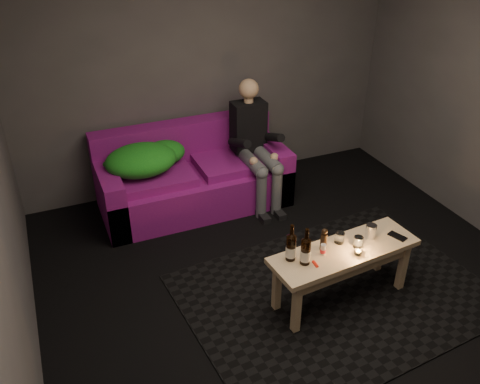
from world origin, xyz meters
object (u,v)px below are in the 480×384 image
(beer_bottle_a, at_px, (291,247))
(steel_cup, at_px, (371,231))
(beer_bottle_b, at_px, (306,251))
(sofa, at_px, (192,178))
(person, at_px, (254,142))
(coffee_table, at_px, (344,258))

(beer_bottle_a, xyz_separation_m, steel_cup, (0.70, -0.00, -0.05))
(beer_bottle_b, height_order, steel_cup, beer_bottle_b)
(beer_bottle_b, bearing_deg, beer_bottle_a, 132.41)
(sofa, relative_size, beer_bottle_a, 6.29)
(steel_cup, bearing_deg, person, 98.57)
(sofa, bearing_deg, beer_bottle_b, -82.61)
(beer_bottle_b, bearing_deg, person, 77.56)
(person, bearing_deg, sofa, 166.21)
(sofa, height_order, beer_bottle_a, sofa)
(person, height_order, coffee_table, person)
(beer_bottle_a, distance_m, steel_cup, 0.70)
(sofa, bearing_deg, beer_bottle_a, -84.64)
(steel_cup, bearing_deg, beer_bottle_a, 179.94)
(sofa, bearing_deg, coffee_table, -71.86)
(beer_bottle_b, xyz_separation_m, steel_cup, (0.62, 0.08, -0.05))
(person, distance_m, beer_bottle_a, 1.69)
(sofa, relative_size, beer_bottle_b, 6.31)
(sofa, distance_m, person, 0.73)
(sofa, xyz_separation_m, steel_cup, (0.86, -1.78, 0.25))
(person, xyz_separation_m, steel_cup, (0.25, -1.63, -0.11))
(steel_cup, bearing_deg, beer_bottle_b, -172.65)
(beer_bottle_b, bearing_deg, steel_cup, 7.35)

